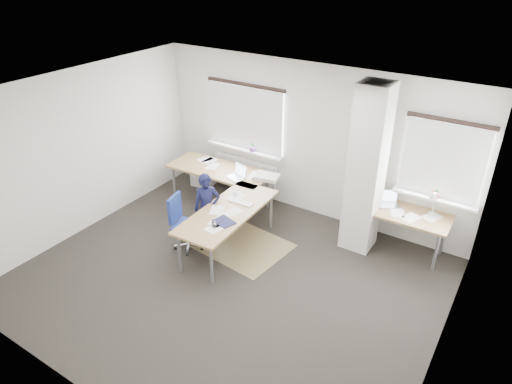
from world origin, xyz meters
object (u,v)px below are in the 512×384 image
Objects in this scene: task_chair at (186,234)px; person at (207,208)px; desk_main at (226,190)px; desk_side at (405,215)px.

task_chair is 0.55m from person.
person is (0.01, -0.56, -0.08)m from desk_main.
desk_main reaches higher than task_chair.
desk_side is at bearing 18.72° from task_chair.
desk_main is at bearing 51.24° from person.
desk_main is 0.56m from person.
desk_main is 1.86× the size of desk_side.
person reaches higher than task_chair.
desk_side reaches higher than task_chair.
person is at bearing -90.93° from desk_main.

